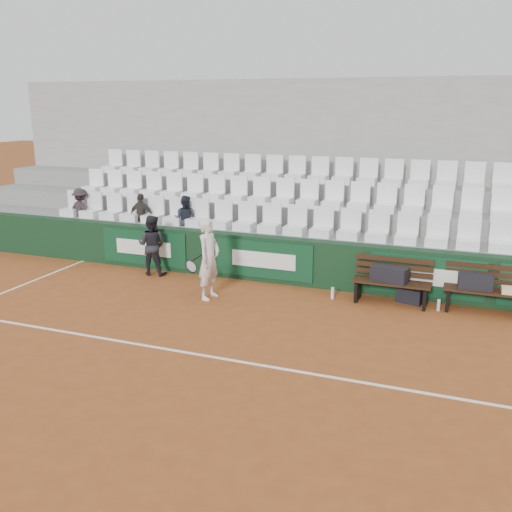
{
  "coord_description": "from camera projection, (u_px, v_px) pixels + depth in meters",
  "views": [
    {
      "loc": [
        3.89,
        -7.34,
        3.82
      ],
      "look_at": [
        0.16,
        2.4,
        1.0
      ],
      "focal_mm": 40.0,
      "sensor_mm": 36.0,
      "label": 1
    }
  ],
  "objects": [
    {
      "name": "tennis_player",
      "position": [
        209.0,
        259.0,
        11.29
      ],
      "size": [
        0.72,
        0.64,
        1.65
      ],
      "color": "silver",
      "rests_on": "ground"
    },
    {
      "name": "grandstand_tier_front",
      "position": [
        284.0,
        253.0,
        12.99
      ],
      "size": [
        18.0,
        0.95,
        1.0
      ],
      "primitive_type": "cube",
      "color": "gray",
      "rests_on": "ground"
    },
    {
      "name": "grandstand_tier_back",
      "position": [
        307.0,
        218.0,
        14.59
      ],
      "size": [
        18.0,
        0.95,
        1.9
      ],
      "primitive_type": "cube",
      "color": "gray",
      "rests_on": "ground"
    },
    {
      "name": "spectator_a",
      "position": [
        80.0,
        193.0,
        14.47
      ],
      "size": [
        0.82,
        0.58,
        1.16
      ],
      "primitive_type": "imported",
      "rotation": [
        0.0,
        0.0,
        2.92
      ],
      "color": "black",
      "rests_on": "grandstand_tier_front"
    },
    {
      "name": "court_baseline",
      "position": [
        192.0,
        353.0,
        8.95
      ],
      "size": [
        18.0,
        0.06,
        0.01
      ],
      "primitive_type": "cube",
      "color": "white",
      "rests_on": "ground"
    },
    {
      "name": "back_barrier",
      "position": [
        278.0,
        260.0,
        12.4
      ],
      "size": [
        18.0,
        0.34,
        1.0
      ],
      "color": "#103219",
      "rests_on": "ground"
    },
    {
      "name": "seat_row_back",
      "position": [
        307.0,
        169.0,
        14.1
      ],
      "size": [
        11.9,
        0.44,
        0.63
      ],
      "primitive_type": "cube",
      "color": "white",
      "rests_on": "grandstand_tier_back"
    },
    {
      "name": "grandstand_tier_mid",
      "position": [
        296.0,
        234.0,
        13.79
      ],
      "size": [
        18.0,
        0.95,
        1.45
      ],
      "primitive_type": "cube",
      "color": "gray",
      "rests_on": "ground"
    },
    {
      "name": "spectator_b",
      "position": [
        141.0,
        198.0,
        13.86
      ],
      "size": [
        0.67,
        0.31,
        1.12
      ],
      "primitive_type": "imported",
      "rotation": [
        0.0,
        0.0,
        3.2
      ],
      "color": "#302B26",
      "rests_on": "grandstand_tier_front"
    },
    {
      "name": "bench_left",
      "position": [
        391.0,
        292.0,
        11.14
      ],
      "size": [
        1.5,
        0.56,
        0.45
      ],
      "primitive_type": "cube",
      "color": "black",
      "rests_on": "ground"
    },
    {
      "name": "grandstand_rear_wall",
      "position": [
        315.0,
        166.0,
        14.82
      ],
      "size": [
        18.0,
        0.3,
        4.4
      ],
      "primitive_type": "cube",
      "color": "#999996",
      "rests_on": "ground"
    },
    {
      "name": "ground",
      "position": [
        192.0,
        354.0,
        8.95
      ],
      "size": [
        80.0,
        80.0,
        0.0
      ],
      "primitive_type": "plane",
      "color": "brown",
      "rests_on": "ground"
    },
    {
      "name": "seat_row_mid",
      "position": [
        295.0,
        193.0,
        13.36
      ],
      "size": [
        11.9,
        0.44,
        0.63
      ],
      "primitive_type": "cube",
      "color": "white",
      "rests_on": "grandstand_tier_mid"
    },
    {
      "name": "bench_right",
      "position": [
        485.0,
        301.0,
        10.64
      ],
      "size": [
        1.5,
        0.56,
        0.45
      ],
      "primitive_type": "cube",
      "color": "black",
      "rests_on": "ground"
    },
    {
      "name": "water_bottle_far",
      "position": [
        439.0,
        305.0,
        10.76
      ],
      "size": [
        0.06,
        0.06,
        0.23
      ],
      "primitive_type": "cylinder",
      "color": "#B2C1CA",
      "rests_on": "ground"
    },
    {
      "name": "sports_bag_right",
      "position": [
        475.0,
        282.0,
        10.6
      ],
      "size": [
        0.63,
        0.33,
        0.28
      ],
      "primitive_type": "cube",
      "rotation": [
        0.0,
        0.0,
        0.09
      ],
      "color": "black",
      "rests_on": "bench_right"
    },
    {
      "name": "water_bottle_near",
      "position": [
        332.0,
        293.0,
        11.42
      ],
      "size": [
        0.07,
        0.07,
        0.24
      ],
      "primitive_type": "cylinder",
      "color": "silver",
      "rests_on": "ground"
    },
    {
      "name": "spectator_c",
      "position": [
        185.0,
        201.0,
        13.44
      ],
      "size": [
        0.6,
        0.49,
        1.15
      ],
      "primitive_type": "imported",
      "rotation": [
        0.0,
        0.0,
        3.25
      ],
      "color": "#1C212B",
      "rests_on": "grandstand_tier_front"
    },
    {
      "name": "towel",
      "position": [
        512.0,
        291.0,
        10.38
      ],
      "size": [
        0.39,
        0.29,
        0.1
      ],
      "primitive_type": "cube",
      "rotation": [
        0.0,
        0.0,
        0.05
      ],
      "color": "beige",
      "rests_on": "bench_right"
    },
    {
      "name": "seat_row_front",
      "position": [
        282.0,
        219.0,
        12.62
      ],
      "size": [
        11.9,
        0.44,
        0.63
      ],
      "primitive_type": "cube",
      "color": "white",
      "rests_on": "grandstand_tier_front"
    },
    {
      "name": "ball_kid",
      "position": [
        152.0,
        245.0,
        12.91
      ],
      "size": [
        0.73,
        0.6,
        1.38
      ],
      "primitive_type": "imported",
      "rotation": [
        0.0,
        0.0,
        3.27
      ],
      "color": "black",
      "rests_on": "ground"
    },
    {
      "name": "sports_bag_ground",
      "position": [
        410.0,
        295.0,
        11.2
      ],
      "size": [
        0.54,
        0.4,
        0.29
      ],
      "primitive_type": "cube",
      "rotation": [
        0.0,
        0.0,
        -0.25
      ],
      "color": "black",
      "rests_on": "ground"
    },
    {
      "name": "sports_bag_left",
      "position": [
        389.0,
        274.0,
        11.03
      ],
      "size": [
        0.75,
        0.45,
        0.3
      ],
      "primitive_type": "cube",
      "rotation": [
        0.0,
        0.0,
        -0.23
      ],
      "color": "black",
      "rests_on": "bench_left"
    }
  ]
}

